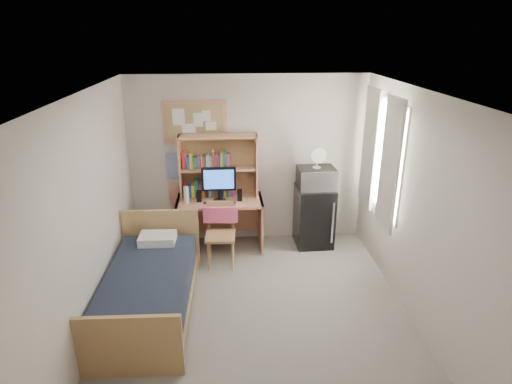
{
  "coord_description": "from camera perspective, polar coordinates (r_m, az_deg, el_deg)",
  "views": [
    {
      "loc": [
        -0.31,
        -4.21,
        3.19
      ],
      "look_at": [
        0.06,
        1.2,
        1.12
      ],
      "focal_mm": 30.0,
      "sensor_mm": 36.0,
      "label": 1
    }
  ],
  "objects": [
    {
      "name": "wall_front",
      "position": [
        2.85,
        3.56,
        -20.72
      ],
      "size": [
        3.6,
        0.04,
        2.6
      ],
      "primitive_type": "cube",
      "color": "beige",
      "rests_on": "floor"
    },
    {
      "name": "bulletin_board",
      "position": [
        6.44,
        -8.14,
        9.27
      ],
      "size": [
        0.94,
        0.03,
        0.64
      ],
      "primitive_type": "cube",
      "color": "tan",
      "rests_on": "wall_back"
    },
    {
      "name": "water_bottle",
      "position": [
        6.31,
        -9.28,
        -0.4
      ],
      "size": [
        0.07,
        0.07,
        0.25
      ],
      "primitive_type": "cylinder",
      "rotation": [
        0.0,
        0.0,
        0.01
      ],
      "color": "white",
      "rests_on": "desk"
    },
    {
      "name": "wall_back",
      "position": [
        6.59,
        -1.07,
        4.19
      ],
      "size": [
        3.6,
        0.04,
        2.6
      ],
      "primitive_type": "cube",
      "color": "beige",
      "rests_on": "floor"
    },
    {
      "name": "window_unit",
      "position": [
        6.0,
        16.36,
        4.64
      ],
      "size": [
        0.1,
        1.4,
        1.7
      ],
      "primitive_type": "cube",
      "color": "white",
      "rests_on": "wall_right"
    },
    {
      "name": "speaker_right",
      "position": [
        6.34,
        -2.2,
        -0.41
      ],
      "size": [
        0.07,
        0.07,
        0.18
      ],
      "primitive_type": "cube",
      "rotation": [
        0.0,
        0.0,
        0.01
      ],
      "color": "black",
      "rests_on": "desk"
    },
    {
      "name": "desk",
      "position": [
        6.59,
        -4.78,
        -4.27
      ],
      "size": [
        1.29,
        0.65,
        0.8
      ],
      "primitive_type": "cube",
      "rotation": [
        0.0,
        0.0,
        0.01
      ],
      "color": "tan",
      "rests_on": "floor"
    },
    {
      "name": "monitor",
      "position": [
        6.28,
        -4.96,
        1.03
      ],
      "size": [
        0.5,
        0.04,
        0.53
      ],
      "primitive_type": "cube",
      "rotation": [
        0.0,
        0.0,
        0.01
      ],
      "color": "black",
      "rests_on": "desk"
    },
    {
      "name": "hoodie",
      "position": [
        6.19,
        -4.74,
        -2.87
      ],
      "size": [
        0.5,
        0.17,
        0.24
      ],
      "primitive_type": "cube",
      "rotation": [
        0.0,
        0.0,
        -0.04
      ],
      "color": "#E75881",
      "rests_on": "desk_chair"
    },
    {
      "name": "desk_fan",
      "position": [
        6.39,
        8.16,
        4.45
      ],
      "size": [
        0.24,
        0.24,
        0.29
      ],
      "primitive_type": "cylinder",
      "rotation": [
        0.0,
        0.0,
        0.03
      ],
      "color": "white",
      "rests_on": "microwave"
    },
    {
      "name": "wall_right",
      "position": [
        5.07,
        21.01,
        -2.47
      ],
      "size": [
        0.04,
        4.2,
        2.6
      ],
      "primitive_type": "cube",
      "color": "beige",
      "rests_on": "floor"
    },
    {
      "name": "curtain_right",
      "position": [
        6.36,
        14.91,
        5.66
      ],
      "size": [
        0.04,
        0.55,
        1.7
      ],
      "primitive_type": "cube",
      "color": "beige",
      "rests_on": "wall_right"
    },
    {
      "name": "floor",
      "position": [
        5.29,
        0.24,
        -16.31
      ],
      "size": [
        3.6,
        4.2,
        0.02
      ],
      "primitive_type": "cube",
      "color": "gray",
      "rests_on": "ground"
    },
    {
      "name": "microwave",
      "position": [
        6.48,
        8.02,
        1.87
      ],
      "size": [
        0.56,
        0.43,
        0.32
      ],
      "primitive_type": "cube",
      "rotation": [
        0.0,
        0.0,
        0.03
      ],
      "color": "silver",
      "rests_on": "mini_fridge"
    },
    {
      "name": "hutch",
      "position": [
        6.41,
        -5.0,
        3.42
      ],
      "size": [
        1.16,
        0.3,
        0.95
      ],
      "primitive_type": "cube",
      "rotation": [
        0.0,
        0.0,
        0.01
      ],
      "color": "tan",
      "rests_on": "desk"
    },
    {
      "name": "poster_wave",
      "position": [
        6.64,
        -10.6,
        3.49
      ],
      "size": [
        0.3,
        0.01,
        0.42
      ],
      "primitive_type": "cube",
      "color": "#2946A6",
      "rests_on": "wall_back"
    },
    {
      "name": "bed",
      "position": [
        5.35,
        -14.06,
        -12.86
      ],
      "size": [
        1.04,
        2.01,
        0.55
      ],
      "primitive_type": "cube",
      "rotation": [
        0.0,
        0.0,
        -0.02
      ],
      "color": "black",
      "rests_on": "floor"
    },
    {
      "name": "poster_japan",
      "position": [
        6.79,
        -10.35,
        -0.29
      ],
      "size": [
        0.28,
        0.01,
        0.36
      ],
      "primitive_type": "cube",
      "color": "red",
      "rests_on": "wall_back"
    },
    {
      "name": "keyboard",
      "position": [
        6.24,
        -4.89,
        -1.6
      ],
      "size": [
        0.47,
        0.15,
        0.02
      ],
      "primitive_type": "cube",
      "rotation": [
        0.0,
        0.0,
        0.01
      ],
      "color": "black",
      "rests_on": "desk"
    },
    {
      "name": "pillow",
      "position": [
        5.83,
        -13.0,
        -6.07
      ],
      "size": [
        0.47,
        0.34,
        0.11
      ],
      "primitive_type": "cube",
      "rotation": [
        0.0,
        0.0,
        -0.02
      ],
      "color": "white",
      "rests_on": "bed"
    },
    {
      "name": "speaker_left",
      "position": [
        6.35,
        -7.61,
        -0.56
      ],
      "size": [
        0.07,
        0.07,
        0.17
      ],
      "primitive_type": "cube",
      "rotation": [
        0.0,
        0.0,
        0.01
      ],
      "color": "black",
      "rests_on": "desk"
    },
    {
      "name": "desk_chair",
      "position": [
        6.11,
        -4.76,
        -5.78
      ],
      "size": [
        0.47,
        0.47,
        0.92
      ],
      "primitive_type": "cube",
      "rotation": [
        0.0,
        0.0,
        -0.04
      ],
      "color": "tan",
      "rests_on": "floor"
    },
    {
      "name": "curtain_left",
      "position": [
        5.63,
        17.41,
        3.49
      ],
      "size": [
        0.04,
        0.55,
        1.7
      ],
      "primitive_type": "cube",
      "color": "beige",
      "rests_on": "wall_right"
    },
    {
      "name": "ceiling",
      "position": [
        4.26,
        0.3,
        12.91
      ],
      "size": [
        3.6,
        4.2,
        0.02
      ],
      "primitive_type": "cube",
      "color": "white",
      "rests_on": "wall_back"
    },
    {
      "name": "mini_fridge",
      "position": [
        6.73,
        7.72,
        -3.17
      ],
      "size": [
        0.57,
        0.57,
        0.95
      ],
      "primitive_type": "cube",
      "rotation": [
        0.0,
        0.0,
        0.03
      ],
      "color": "black",
      "rests_on": "floor"
    },
    {
      "name": "wall_left",
      "position": [
        4.85,
        -21.52,
        -3.63
      ],
      "size": [
        0.04,
        4.2,
        2.6
      ],
      "primitive_type": "cube",
      "color": "beige",
      "rests_on": "floor"
    }
  ]
}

